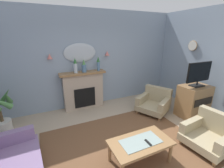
# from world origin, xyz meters

# --- Properties ---
(floor) EXTENTS (6.88, 5.96, 0.10)m
(floor) POSITION_xyz_m (0.00, 0.00, -0.05)
(floor) COLOR tan
(floor) RESTS_ON ground
(wall_back) EXTENTS (6.88, 0.10, 2.95)m
(wall_back) POSITION_xyz_m (0.00, 2.53, 1.48)
(wall_back) COLOR #8C9EB2
(wall_back) RESTS_ON ground
(patterned_rug) EXTENTS (3.20, 2.40, 0.01)m
(patterned_rug) POSITION_xyz_m (0.00, 0.20, 0.01)
(patterned_rug) COLOR brown
(patterned_rug) RESTS_ON ground
(fireplace) EXTENTS (1.36, 0.36, 1.16)m
(fireplace) POSITION_xyz_m (-0.27, 2.31, 0.57)
(fireplace) COLOR tan
(fireplace) RESTS_ON ground
(mantel_vase_right) EXTENTS (0.10, 0.10, 0.44)m
(mantel_vase_right) POSITION_xyz_m (-0.47, 2.28, 1.38)
(mantel_vase_right) COLOR silver
(mantel_vase_right) RESTS_ON fireplace
(mantel_vase_left) EXTENTS (0.14, 0.14, 0.38)m
(mantel_vase_left) POSITION_xyz_m (-0.22, 2.28, 1.32)
(mantel_vase_left) COLOR #4C7093
(mantel_vase_left) RESTS_ON fireplace
(mantel_vase_centre) EXTENTS (0.10, 0.10, 0.43)m
(mantel_vase_centre) POSITION_xyz_m (0.23, 2.28, 1.39)
(mantel_vase_centre) COLOR #4C7093
(mantel_vase_centre) RESTS_ON fireplace
(wall_mirror) EXTENTS (0.96, 0.06, 0.56)m
(wall_mirror) POSITION_xyz_m (-0.27, 2.45, 1.71)
(wall_mirror) COLOR #B2BCC6
(wall_sconce_left) EXTENTS (0.14, 0.14, 0.14)m
(wall_sconce_left) POSITION_xyz_m (-1.12, 2.40, 1.66)
(wall_sconce_left) COLOR #D17066
(wall_sconce_right) EXTENTS (0.14, 0.14, 0.14)m
(wall_sconce_right) POSITION_xyz_m (0.58, 2.40, 1.66)
(wall_sconce_right) COLOR #D17066
(wall_clock) EXTENTS (0.04, 0.31, 0.31)m
(wall_clock) POSITION_xyz_m (2.90, 1.20, 1.90)
(wall_clock) COLOR silver
(coffee_table) EXTENTS (1.10, 0.60, 0.45)m
(coffee_table) POSITION_xyz_m (0.07, -0.27, 0.38)
(coffee_table) COLOR olive
(coffee_table) RESTS_ON ground
(tv_remote) EXTENTS (0.04, 0.16, 0.02)m
(tv_remote) POSITION_xyz_m (0.16, -0.36, 0.45)
(tv_remote) COLOR black
(tv_remote) RESTS_ON coffee_table
(armchair_by_coffee_table) EXTENTS (1.10, 1.09, 0.71)m
(armchair_by_coffee_table) POSITION_xyz_m (1.58, 1.16, 0.31)
(armchair_by_coffee_table) COLOR tan
(armchair_by_coffee_table) RESTS_ON ground
(armchair_beside_couch) EXTENTS (0.90, 0.89, 0.71)m
(armchair_beside_couch) POSITION_xyz_m (1.61, -0.53, 0.31)
(armchair_beside_couch) COLOR tan
(armchair_beside_couch) RESTS_ON ground
(tv_cabinet) EXTENTS (0.80, 0.57, 0.90)m
(tv_cabinet) POSITION_xyz_m (2.39, 0.50, 0.45)
(tv_cabinet) COLOR olive
(tv_cabinet) RESTS_ON ground
(tv_flatscreen) EXTENTS (0.84, 0.24, 0.65)m
(tv_flatscreen) POSITION_xyz_m (2.39, 0.48, 1.25)
(tv_flatscreen) COLOR black
(tv_flatscreen) RESTS_ON tv_cabinet
(potted_plant_corner_palm) EXTENTS (0.69, 0.71, 1.10)m
(potted_plant_corner_palm) POSITION_xyz_m (-2.34, 1.78, 0.56)
(potted_plant_corner_palm) COLOR silver
(potted_plant_corner_palm) RESTS_ON ground
(potted_plant_small_fern) EXTENTS (0.32, 0.33, 0.49)m
(potted_plant_small_fern) POSITION_xyz_m (2.24, -0.40, 0.26)
(potted_plant_small_fern) COLOR silver
(potted_plant_small_fern) RESTS_ON ground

